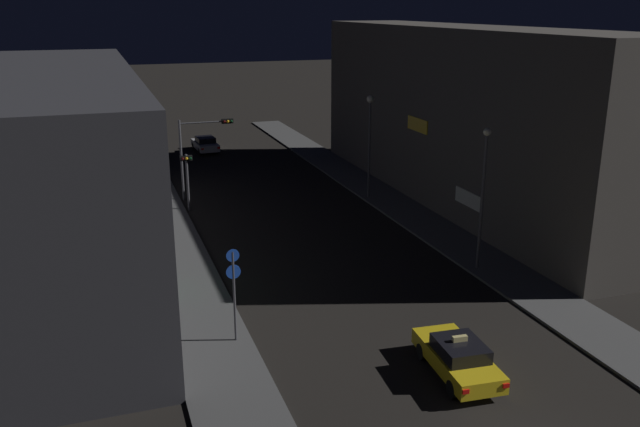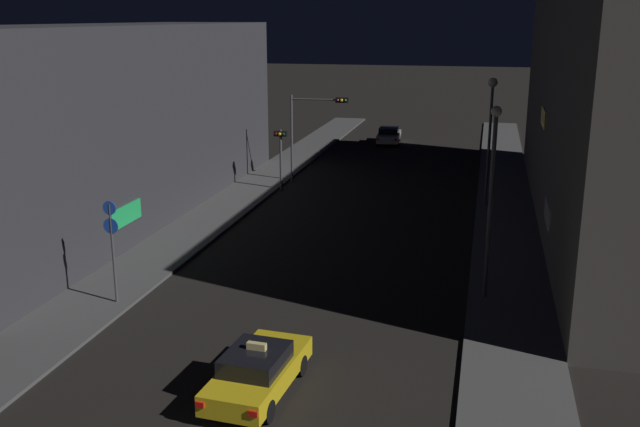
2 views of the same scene
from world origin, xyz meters
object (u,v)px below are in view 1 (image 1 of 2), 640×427
Objects in this scene: taxi at (458,357)px; street_lamp_near_block at (483,186)px; far_car at (205,144)px; traffic_light_overhead at (200,142)px; traffic_light_left_kerb at (187,171)px; sign_pole_left at (234,286)px; street_lamp_far_block at (370,128)px.

street_lamp_near_block is at bearing 54.64° from taxi.
taxi is 42.73m from far_car.
traffic_light_overhead reaches higher than taxi.
sign_pole_left reaches higher than traffic_light_left_kerb.
traffic_light_overhead is (-4.98, 26.78, 3.31)m from taxi.
street_lamp_far_block is (6.12, 23.05, 4.32)m from taxi.
far_car is at bearing 103.91° from street_lamp_near_block.
taxi is 0.81× the size of traffic_light_overhead.
far_car is 0.80× the size of traffic_light_overhead.
street_lamp_far_block is (8.27, -19.62, 4.33)m from far_car.
traffic_light_left_kerb is (-6.34, 24.21, 1.99)m from taxi.
taxi is at bearing -87.12° from far_car.
street_lamp_near_block is (13.47, 3.72, 2.03)m from sign_pole_left.
sign_pole_left is at bearing -95.90° from traffic_light_overhead.
traffic_light_left_kerb is at bearing -117.84° from traffic_light_overhead.
taxi is 1.01× the size of far_car.
street_lamp_far_block reaches higher than taxi.
traffic_light_overhead is (-2.84, -15.89, 3.32)m from far_car.
taxi is 0.63× the size of street_lamp_near_block.
street_lamp_near_block reaches higher than far_car.
sign_pole_left is (-7.23, 5.09, 1.74)m from taxi.
sign_pole_left reaches higher than taxi.
street_lamp_far_block is (12.46, -1.16, 2.33)m from traffic_light_left_kerb.
far_car is at bearing 82.30° from sign_pole_left.
far_car is 0.64× the size of street_lamp_far_block.
traffic_light_overhead is 1.45× the size of sign_pole_left.
taxi is 9.01m from sign_pole_left.
sign_pole_left is 14.12m from street_lamp_near_block.
sign_pole_left is 0.54× the size of street_lamp_near_block.
taxi is at bearing -125.36° from street_lamp_near_block.
far_car is 21.73m from street_lamp_far_block.
traffic_light_left_kerb is at bearing 174.67° from street_lamp_far_block.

